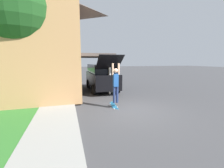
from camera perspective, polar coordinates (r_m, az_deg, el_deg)
ground_plane at (r=7.81m, az=7.18°, el=-9.82°), size 120.00×120.00×0.00m
sidewalk at (r=12.99m, az=-18.96°, el=-2.50°), size 1.80×80.00×0.10m
lawn_tree_near at (r=10.25m, az=-32.20°, el=22.17°), size 4.16×4.16×7.10m
suv_parked at (r=12.75m, az=-4.11°, el=2.92°), size 2.08×5.73×2.89m
car_down_street at (r=21.58m, az=-3.95°, el=3.88°), size 1.97×4.06×1.37m
skateboarder at (r=7.74m, az=1.42°, el=0.57°), size 0.41×0.24×2.06m
skateboard at (r=8.10m, az=0.79°, el=-8.42°), size 0.32×0.76×0.38m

